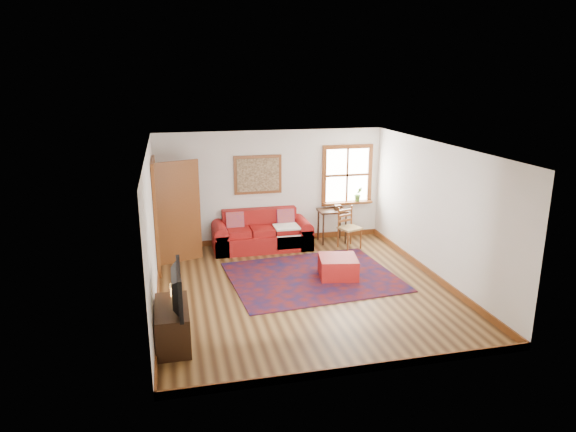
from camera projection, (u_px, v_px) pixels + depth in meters
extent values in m
plane|color=#3F2511|center=(303.00, 289.00, 9.06)|extent=(5.50, 5.50, 0.00)
cube|color=silver|center=(271.00, 187.00, 11.31)|extent=(5.00, 0.04, 2.50)
cube|color=silver|center=(362.00, 282.00, 6.15)|extent=(5.00, 0.04, 2.50)
cube|color=silver|center=(152.00, 230.00, 8.18)|extent=(0.04, 5.50, 2.50)
cube|color=silver|center=(436.00, 212.00, 9.28)|extent=(0.04, 5.50, 2.50)
cube|color=white|center=(304.00, 147.00, 8.40)|extent=(5.00, 5.50, 0.04)
cube|color=brown|center=(272.00, 239.00, 11.61)|extent=(5.00, 0.03, 0.12)
cube|color=brown|center=(158.00, 299.00, 8.50)|extent=(0.03, 5.50, 0.12)
cube|color=brown|center=(431.00, 273.00, 9.59)|extent=(0.03, 5.50, 0.12)
cube|color=white|center=(347.00, 175.00, 11.63)|extent=(1.00, 0.02, 1.20)
cube|color=brown|center=(348.00, 147.00, 11.44)|extent=(1.18, 0.06, 0.09)
cube|color=brown|center=(346.00, 203.00, 11.78)|extent=(1.18, 0.06, 0.09)
cube|color=brown|center=(324.00, 176.00, 11.49)|extent=(0.09, 0.06, 1.20)
cube|color=brown|center=(370.00, 174.00, 11.73)|extent=(0.09, 0.06, 1.20)
cube|color=brown|center=(347.00, 175.00, 11.61)|extent=(1.00, 0.04, 0.05)
cube|color=brown|center=(347.00, 202.00, 11.71)|extent=(1.15, 0.20, 0.04)
imported|color=#417127|center=(358.00, 194.00, 11.70)|extent=(0.18, 0.15, 0.33)
cube|color=black|center=(155.00, 218.00, 9.74)|extent=(0.02, 0.90, 2.05)
cube|color=brown|center=(156.00, 225.00, 9.29)|extent=(0.06, 0.09, 2.05)
cube|color=brown|center=(157.00, 211.00, 10.21)|extent=(0.06, 0.09, 2.05)
cube|color=brown|center=(153.00, 162.00, 9.46)|extent=(0.06, 1.08, 0.09)
cube|color=brown|center=(179.00, 212.00, 10.12)|extent=(0.86, 0.35, 2.05)
cube|color=silver|center=(178.00, 207.00, 10.09)|extent=(0.56, 0.22, 1.33)
cube|color=brown|center=(258.00, 175.00, 11.14)|extent=(1.05, 0.04, 0.85)
cube|color=tan|center=(258.00, 175.00, 11.11)|extent=(0.92, 0.03, 0.72)
cube|color=#56100C|center=(313.00, 277.00, 9.56)|extent=(3.19, 2.64, 0.02)
cube|color=maroon|center=(262.00, 241.00, 11.09)|extent=(2.10, 0.87, 0.36)
cube|color=maroon|center=(259.00, 218.00, 11.28)|extent=(1.63, 0.24, 0.46)
cube|color=maroon|center=(220.00, 242.00, 10.88)|extent=(0.29, 0.87, 0.46)
cube|color=maroon|center=(303.00, 236.00, 11.28)|extent=(0.29, 0.87, 0.46)
cube|color=#CA5B1C|center=(235.00, 221.00, 11.01)|extent=(0.38, 0.19, 0.40)
cube|color=#CA5B1C|center=(285.00, 218.00, 11.25)|extent=(0.38, 0.19, 0.40)
cube|color=silver|center=(287.00, 227.00, 10.96)|extent=(0.53, 0.48, 0.04)
cube|color=maroon|center=(338.00, 267.00, 9.53)|extent=(0.80, 0.80, 0.39)
cube|color=#321D10|center=(332.00, 211.00, 11.42)|extent=(0.62, 0.46, 0.04)
cylinder|color=#321D10|center=(323.00, 230.00, 11.28)|extent=(0.04, 0.04, 0.70)
cylinder|color=#321D10|center=(346.00, 228.00, 11.39)|extent=(0.04, 0.04, 0.70)
cylinder|color=#321D10|center=(318.00, 225.00, 11.64)|extent=(0.04, 0.04, 0.70)
cylinder|color=#321D10|center=(340.00, 224.00, 11.75)|extent=(0.04, 0.04, 0.70)
cube|color=tan|center=(350.00, 228.00, 11.08)|extent=(0.53, 0.51, 0.04)
cylinder|color=brown|center=(348.00, 242.00, 10.91)|extent=(0.04, 0.04, 0.43)
cylinder|color=brown|center=(361.00, 239.00, 11.09)|extent=(0.04, 0.04, 0.43)
cylinder|color=brown|center=(338.00, 228.00, 11.12)|extent=(0.04, 0.04, 0.89)
cylinder|color=brown|center=(351.00, 225.00, 11.31)|extent=(0.04, 0.04, 0.89)
cube|color=brown|center=(345.00, 215.00, 11.15)|extent=(0.35, 0.15, 0.27)
cube|color=#321D10|center=(173.00, 325.00, 7.15)|extent=(0.46, 1.03, 0.56)
imported|color=black|center=(172.00, 288.00, 6.94)|extent=(0.13, 1.03, 0.59)
cylinder|color=silver|center=(174.00, 290.00, 7.40)|extent=(0.12, 0.12, 0.18)
cylinder|color=#FFA53F|center=(174.00, 292.00, 7.41)|extent=(0.07, 0.07, 0.12)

